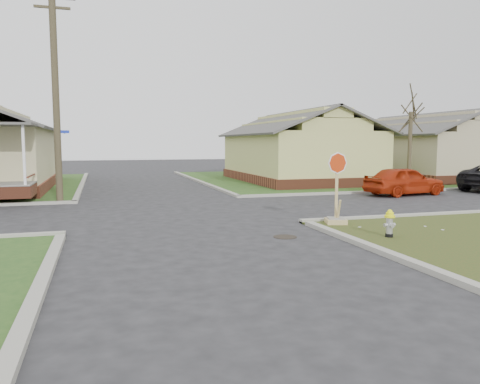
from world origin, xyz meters
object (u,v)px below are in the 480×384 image
object	(u,v)px
utility_pole	(56,91)
stop_sign	(336,208)
fire_hydrant	(390,222)
red_sedan	(404,181)

from	to	relation	value
utility_pole	stop_sign	xyz separation A→B (m)	(8.61, -8.14, -4.13)
fire_hydrant	red_sedan	bearing A→B (deg)	54.57
fire_hydrant	red_sedan	distance (m)	11.23
red_sedan	stop_sign	bearing A→B (deg)	124.57
stop_sign	red_sedan	distance (m)	9.79
utility_pole	stop_sign	world-z (taller)	utility_pole
stop_sign	red_sedan	xyz separation A→B (m)	(7.23, 6.60, 0.17)
utility_pole	fire_hydrant	world-z (taller)	utility_pole
stop_sign	red_sedan	world-z (taller)	stop_sign
fire_hydrant	utility_pole	bearing A→B (deg)	133.14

